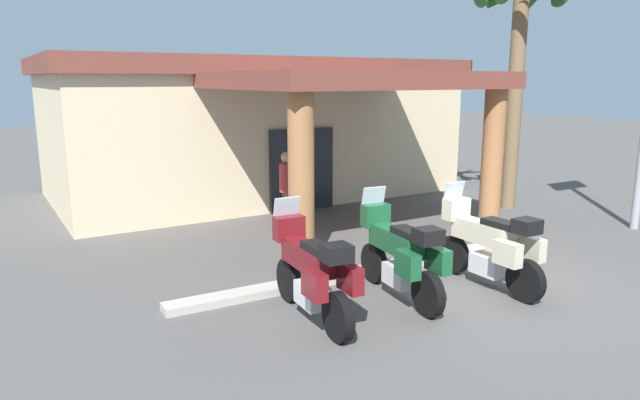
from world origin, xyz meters
TOP-DOWN VIEW (x-y plane):
  - ground_plane at (0.00, 0.00)m, footprint 80.00×80.00m
  - motel_building at (-0.08, 9.05)m, footprint 11.58×10.88m
  - motorcycle_maroon at (-3.10, 0.09)m, footprint 0.72×2.21m
  - motorcycle_green at (-1.54, 0.13)m, footprint 0.74×2.21m
  - motorcycle_cream at (0.02, -0.16)m, footprint 0.71×2.21m
  - pedestrian at (-1.23, 4.65)m, footprint 0.32×0.53m
  - palm_tree_near_portico at (4.88, 3.89)m, footprint 2.32×2.36m
  - curb_strip at (-1.54, 1.31)m, footprint 6.67×0.36m

SIDE VIEW (x-z plane):
  - ground_plane at x=0.00m, z-range 0.00..0.00m
  - curb_strip at x=-1.54m, z-range 0.00..0.12m
  - motorcycle_maroon at x=-3.10m, z-range -0.11..1.50m
  - motorcycle_green at x=-1.54m, z-range -0.11..1.50m
  - motorcycle_cream at x=0.02m, z-range -0.11..1.50m
  - pedestrian at x=-1.23m, z-range 0.15..1.91m
  - motel_building at x=-0.08m, z-range 0.06..3.93m
  - palm_tree_near_portico at x=4.88m, z-range 1.38..7.64m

